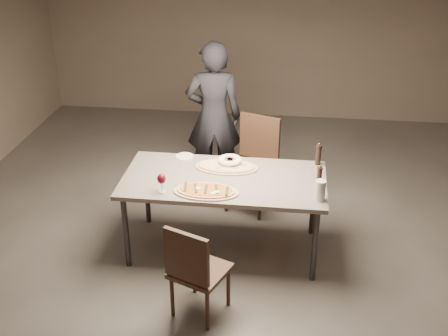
# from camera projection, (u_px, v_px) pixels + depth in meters

# --- Properties ---
(room) EXTENTS (7.00, 7.00, 7.00)m
(room) POSITION_uv_depth(u_px,v_px,m) (224.00, 109.00, 4.68)
(room) COLOR #5A544E
(room) RESTS_ON ground
(dining_table) EXTENTS (1.80, 0.90, 0.75)m
(dining_table) POSITION_uv_depth(u_px,v_px,m) (224.00, 184.00, 5.00)
(dining_table) COLOR slate
(dining_table) RESTS_ON ground
(zucchini_pizza) EXTENTS (0.56, 0.31, 0.05)m
(zucchini_pizza) POSITION_uv_depth(u_px,v_px,m) (206.00, 191.00, 4.73)
(zucchini_pizza) COLOR tan
(zucchini_pizza) RESTS_ON dining_table
(ham_pizza) EXTENTS (0.58, 0.32, 0.04)m
(ham_pizza) POSITION_uv_depth(u_px,v_px,m) (227.00, 167.00, 5.14)
(ham_pizza) COLOR tan
(ham_pizza) RESTS_ON dining_table
(bread_basket) EXTENTS (0.22, 0.22, 0.08)m
(bread_basket) POSITION_uv_depth(u_px,v_px,m) (230.00, 161.00, 5.17)
(bread_basket) COLOR #F6E7C8
(bread_basket) RESTS_ON dining_table
(oil_dish) EXTENTS (0.12, 0.12, 0.01)m
(oil_dish) POSITION_uv_depth(u_px,v_px,m) (224.00, 170.00, 5.09)
(oil_dish) COLOR white
(oil_dish) RESTS_ON dining_table
(pepper_mill_left) EXTENTS (0.05, 0.05, 0.19)m
(pepper_mill_left) POSITION_uv_depth(u_px,v_px,m) (319.00, 176.00, 4.82)
(pepper_mill_left) COLOR black
(pepper_mill_left) RESTS_ON dining_table
(pepper_mill_right) EXTENTS (0.06, 0.06, 0.22)m
(pepper_mill_right) POSITION_uv_depth(u_px,v_px,m) (318.00, 154.00, 5.17)
(pepper_mill_right) COLOR black
(pepper_mill_right) RESTS_ON dining_table
(carafe) EXTENTS (0.09, 0.09, 0.18)m
(carafe) POSITION_uv_depth(u_px,v_px,m) (320.00, 190.00, 4.59)
(carafe) COLOR silver
(carafe) RESTS_ON dining_table
(wine_glass) EXTENTS (0.08, 0.08, 0.17)m
(wine_glass) POSITION_uv_depth(u_px,v_px,m) (162.00, 179.00, 4.70)
(wine_glass) COLOR silver
(wine_glass) RESTS_ON dining_table
(side_plate) EXTENTS (0.17, 0.17, 0.01)m
(side_plate) POSITION_uv_depth(u_px,v_px,m) (185.00, 156.00, 5.35)
(side_plate) COLOR white
(side_plate) RESTS_ON dining_table
(chair_near) EXTENTS (0.52, 0.52, 0.84)m
(chair_near) POSITION_uv_depth(u_px,v_px,m) (194.00, 268.00, 4.27)
(chair_near) COLOR #3E261A
(chair_near) RESTS_ON ground
(chair_far) EXTENTS (0.59, 0.59, 0.97)m
(chair_far) POSITION_uv_depth(u_px,v_px,m) (255.00, 158.00, 5.81)
(chair_far) COLOR #3E261A
(chair_far) RESTS_ON ground
(diner) EXTENTS (0.65, 0.47, 1.66)m
(diner) POSITION_uv_depth(u_px,v_px,m) (214.00, 117.00, 6.07)
(diner) COLOR black
(diner) RESTS_ON ground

